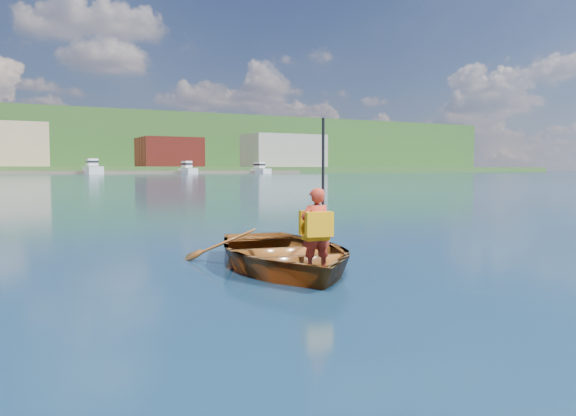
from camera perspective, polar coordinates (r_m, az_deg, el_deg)
name	(u,v)px	position (r m, az deg, el deg)	size (l,w,h in m)	color
ground	(230,263)	(8.27, -5.94, -5.54)	(600.00, 600.00, 0.00)	#12263F
rowboat	(283,253)	(7.74, -0.53, -4.60)	(3.06, 3.86, 0.72)	brown
child_paddler	(316,229)	(6.89, 2.86, -2.10)	(0.42, 0.38, 1.90)	#A22B1B
shoreline	(4,146)	(244.39, -26.89, 5.67)	(400.00, 140.00, 22.00)	#395020
dock	(9,173)	(155.62, -26.45, 3.23)	(160.05, 8.74, 0.80)	brown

